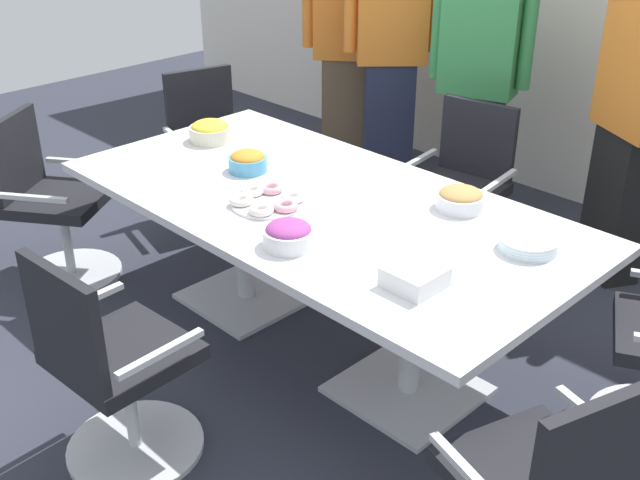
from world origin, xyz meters
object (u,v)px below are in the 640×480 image
snack_bowl_candy_mix (289,234)px  napkin_pile (415,277)px  office_chair_5 (113,372)px  person_standing_0 (347,46)px  office_chair_3 (213,155)px  office_chair_4 (52,208)px  snack_bowl_chips_orange (248,161)px  office_chair_2 (460,197)px  conference_table (320,225)px  snack_bowl_cookies (460,199)px  plate_stack (528,244)px  person_standing_1 (391,48)px  snack_bowl_chips_yellow (210,131)px  donut_platter (267,200)px  person_standing_2 (478,81)px  person_standing_3 (634,116)px

snack_bowl_candy_mix → napkin_pile: snack_bowl_candy_mix is taller
office_chair_5 → person_standing_0: 3.17m
office_chair_3 → office_chair_4: size_ratio=1.00×
snack_bowl_chips_orange → snack_bowl_candy_mix: size_ratio=0.90×
office_chair_2 → person_standing_0: size_ratio=0.53×
office_chair_3 → snack_bowl_candy_mix: size_ratio=4.46×
conference_table → snack_bowl_candy_mix: bearing=-60.3°
office_chair_2 → snack_bowl_cookies: office_chair_2 is taller
plate_stack → napkin_pile: 0.54m
person_standing_1 → snack_bowl_chips_yellow: bearing=46.2°
conference_table → napkin_pile: napkin_pile is taller
office_chair_2 → office_chair_3: bearing=13.9°
person_standing_1 → napkin_pile: 2.60m
person_standing_0 → snack_bowl_cookies: (1.92, -1.31, -0.10)m
donut_platter → snack_bowl_chips_orange: bearing=152.2°
person_standing_2 → person_standing_3: size_ratio=0.98×
office_chair_3 → snack_bowl_cookies: (1.98, -0.16, 0.39)m
office_chair_3 → person_standing_2: (1.15, 1.11, 0.48)m
office_chair_2 → office_chair_3: size_ratio=1.00×
office_chair_3 → person_standing_0: size_ratio=0.53×
snack_bowl_cookies → snack_bowl_chips_yellow: bearing=-170.1°
conference_table → office_chair_2: size_ratio=2.64×
person_standing_0 → donut_platter: size_ratio=5.19×
person_standing_0 → snack_bowl_cookies: bearing=107.4°
person_standing_2 → conference_table: bearing=83.8°
plate_stack → napkin_pile: bearing=-104.4°
office_chair_5 → conference_table: bearing=87.7°
donut_platter → person_standing_2: bearing=96.5°
office_chair_3 → person_standing_1: size_ratio=0.49×
person_standing_1 → donut_platter: size_ratio=5.54×
person_standing_3 → snack_bowl_chips_yellow: bearing=73.3°
office_chair_5 → person_standing_0: bearing=114.4°
person_standing_0 → snack_bowl_chips_orange: 1.93m
snack_bowl_candy_mix → napkin_pile: 0.55m
snack_bowl_cookies → person_standing_0: bearing=145.8°
conference_table → person_standing_1: size_ratio=1.30×
person_standing_1 → snack_bowl_chips_yellow: 1.52m
conference_table → office_chair_4: bearing=-158.9°
person_standing_1 → snack_bowl_cookies: person_standing_1 is taller
napkin_pile → snack_bowl_candy_mix: bearing=-168.5°
snack_bowl_chips_orange → plate_stack: (1.38, 0.25, -0.02)m
office_chair_3 → conference_table: bearing=84.3°
donut_platter → person_standing_1: bearing=115.6°
person_standing_3 → napkin_pile: 1.89m
office_chair_4 → person_standing_2: person_standing_2 is taller
snack_bowl_chips_orange → snack_bowl_cookies: snack_bowl_chips_orange is taller
donut_platter → person_standing_0: bearing=125.0°
office_chair_2 → donut_platter: 1.35m
snack_bowl_cookies → snack_bowl_candy_mix: snack_bowl_candy_mix is taller
snack_bowl_candy_mix → napkin_pile: bearing=11.5°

